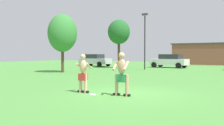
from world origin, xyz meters
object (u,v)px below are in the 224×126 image
Objects in this scene: frisbee at (93,95)px; car_white_far_end at (169,61)px; player_with_cap at (83,72)px; tree_right_field at (62,33)px; car_silver_mid_lot at (95,60)px; lamp_post at (145,35)px; player_in_green at (122,73)px; tree_behind_players at (119,32)px.

frisbee is 0.06× the size of car_white_far_end.
tree_right_field reaches higher than player_with_cap.
tree_right_field reaches higher than frisbee.
car_white_far_end is at bearing 64.03° from tree_right_field.
car_silver_mid_lot is 9.73m from lamp_post.
player_with_cap is 0.36× the size of car_white_far_end.
lamp_post reaches higher than car_white_far_end.
car_white_far_end is at bearing 7.29° from car_silver_mid_lot.
player_with_cap is at bearing -177.51° from player_in_green.
frisbee is at bearing -162.98° from player_in_green.
player_in_green is 13.33m from tree_right_field.
player_in_green is 23.68m from car_silver_mid_lot.
player_with_cap is at bearing 158.22° from frisbee.
lamp_post is at bearing -103.01° from car_white_far_end.
car_silver_mid_lot is at bearing 153.97° from tree_behind_players.
player_in_green is 0.33× the size of tree_right_field.
car_silver_mid_lot is 0.81× the size of tree_behind_players.
car_white_far_end is at bearing 96.95° from player_with_cap.
tree_right_field is at bearing 135.02° from player_with_cap.
player_with_cap is 22.75m from car_silver_mid_lot.
player_with_cap is 0.28× the size of lamp_post.
tree_behind_players is (4.94, -2.41, 3.27)m from car_silver_mid_lot.
tree_right_field is at bearing 140.75° from player_in_green.
player_with_cap is 20.57m from car_white_far_end.
car_silver_mid_lot is 11.78m from tree_right_field.
player_in_green is 20.79m from car_white_far_end.
lamp_post is at bearing 109.20° from player_in_green.
lamp_post is 3.91m from tree_behind_players.
car_silver_mid_lot is 9.82m from car_white_far_end.
lamp_post reaches higher than player_with_cap.
car_silver_mid_lot is at bearing -172.71° from car_white_far_end.
car_white_far_end is 0.78× the size of lamp_post.
player_with_cap is 1.77m from player_in_green.
lamp_post is at bearing 105.13° from frisbee.
player_in_green is at bearing -39.25° from tree_right_field.
player_with_cap is 1.12m from frisbee.
tree_behind_players is (-3.68, 1.21, 0.57)m from lamp_post.
frisbee is (-1.11, -0.34, -0.87)m from player_in_green.
lamp_post is (-5.39, 15.47, 2.65)m from player_in_green.
frisbee is 23.34m from car_silver_mid_lot.
player_in_green is 0.30× the size of tree_behind_players.
tree_right_field is at bearing -123.44° from lamp_post.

